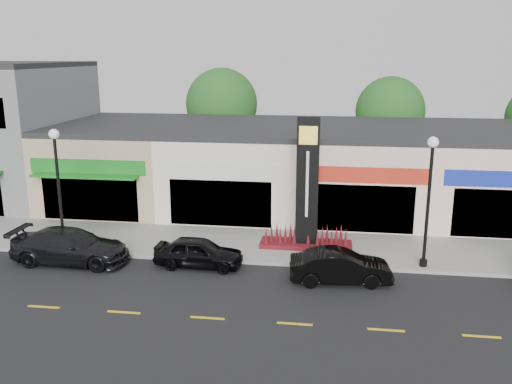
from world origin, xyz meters
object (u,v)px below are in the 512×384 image
(pylon_sign, at_px, (307,202))
(car_black_sedan, at_px, (199,252))
(lamp_west_near, at_px, (58,177))
(lamp_east_near, at_px, (429,189))
(car_dark_sedan, at_px, (70,246))
(car_black_conv, at_px, (340,267))

(pylon_sign, height_order, car_black_sedan, pylon_sign)
(lamp_west_near, relative_size, pylon_sign, 0.91)
(lamp_west_near, xyz_separation_m, pylon_sign, (11.00, 1.70, -1.20))
(lamp_east_near, relative_size, pylon_sign, 0.91)
(car_black_sedan, bearing_deg, car_dark_sedan, 95.29)
(lamp_east_near, xyz_separation_m, car_black_conv, (-3.47, -1.82, -2.82))
(lamp_east_near, relative_size, car_black_conv, 1.37)
(car_black_conv, bearing_deg, car_black_sedan, 76.31)
(lamp_west_near, distance_m, lamp_east_near, 16.00)
(car_black_conv, bearing_deg, lamp_east_near, -68.18)
(car_black_conv, bearing_deg, car_dark_sedan, 81.67)
(lamp_east_near, bearing_deg, car_black_conv, -152.32)
(pylon_sign, xyz_separation_m, car_dark_sedan, (-10.00, -3.02, -1.54))
(car_dark_sedan, xyz_separation_m, car_black_sedan, (5.59, 0.32, -0.10))
(lamp_west_near, bearing_deg, car_dark_sedan, -52.77)
(lamp_west_near, distance_m, pylon_sign, 11.19)
(car_black_sedan, xyz_separation_m, car_black_conv, (5.93, -0.82, 0.02))
(car_dark_sedan, distance_m, car_black_sedan, 5.60)
(pylon_sign, distance_m, car_dark_sedan, 10.55)
(pylon_sign, height_order, car_dark_sedan, pylon_sign)
(car_dark_sedan, bearing_deg, car_black_conv, -91.39)
(pylon_sign, distance_m, car_black_sedan, 5.42)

